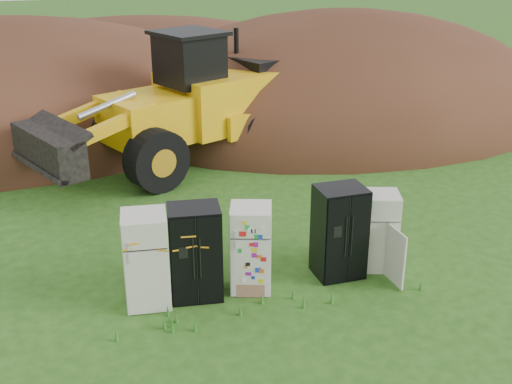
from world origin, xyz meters
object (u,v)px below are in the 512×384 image
fridge_open_door (378,231)px  fridge_black_side (195,252)px  fridge_leftmost (146,259)px  fridge_sticker (251,248)px  wheel_loader (163,104)px  fridge_black_right (339,232)px

fridge_open_door → fridge_black_side: bearing=-161.6°
fridge_leftmost → fridge_sticker: bearing=5.6°
fridge_black_side → wheel_loader: 7.36m
fridge_black_right → fridge_open_door: bearing=2.3°
fridge_leftmost → fridge_black_side: fridge_black_side is taller
fridge_open_door → wheel_loader: (-3.17, 7.25, 1.13)m
fridge_leftmost → fridge_black_side: size_ratio=1.00×
fridge_black_side → fridge_open_door: size_ratio=1.12×
fridge_leftmost → fridge_black_side: 0.92m
fridge_leftmost → wheel_loader: bearing=84.6°
wheel_loader → fridge_black_right: bearing=-96.2°
fridge_leftmost → fridge_black_right: size_ratio=0.97×
fridge_sticker → wheel_loader: bearing=111.7°
fridge_leftmost → fridge_black_side: (0.92, -0.00, 0.00)m
fridge_sticker → wheel_loader: 7.39m
fridge_sticker → wheel_loader: size_ratio=0.22×
fridge_black_right → fridge_sticker: bearing=-180.0°
fridge_leftmost → fridge_black_right: 3.87m
fridge_black_side → fridge_open_door: 3.86m
fridge_black_side → wheel_loader: size_ratio=0.23×
fridge_sticker → fridge_open_door: (2.77, 0.05, -0.05)m
fridge_leftmost → fridge_open_door: fridge_leftmost is taller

